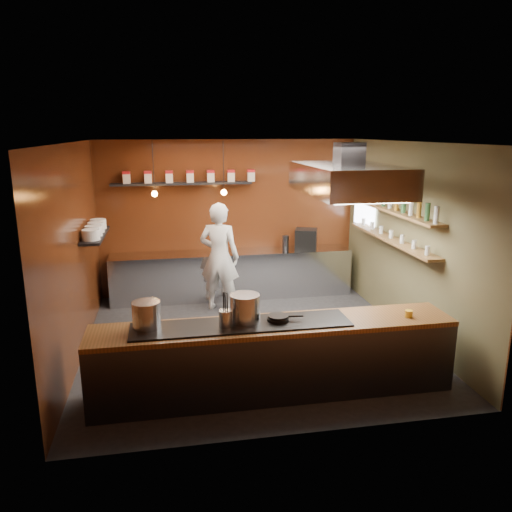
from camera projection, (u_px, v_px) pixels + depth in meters
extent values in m
plane|color=black|center=(252.00, 341.00, 7.72)|extent=(5.00, 5.00, 0.00)
plane|color=#3E160B|center=(230.00, 218.00, 9.74)|extent=(5.00, 0.00, 5.00)
plane|color=#3E160B|center=(74.00, 254.00, 6.92)|extent=(0.00, 5.00, 5.00)
plane|color=brown|center=(409.00, 240.00, 7.79)|extent=(0.00, 5.00, 5.00)
plane|color=silver|center=(251.00, 142.00, 6.99)|extent=(5.00, 5.00, 0.00)
plane|color=white|center=(365.00, 200.00, 9.30)|extent=(0.00, 1.00, 1.00)
cube|color=silver|center=(233.00, 274.00, 9.68)|extent=(4.60, 0.65, 0.90)
cube|color=#38383D|center=(274.00, 361.00, 6.09)|extent=(4.40, 0.70, 0.86)
cube|color=brown|center=(275.00, 325.00, 5.98)|extent=(4.40, 0.72, 0.06)
cube|color=black|center=(242.00, 325.00, 5.90)|extent=(2.60, 0.55, 0.02)
cube|color=black|center=(182.00, 184.00, 9.27)|extent=(2.60, 0.26, 0.04)
cube|color=black|center=(95.00, 235.00, 7.88)|extent=(0.30, 1.40, 0.04)
cube|color=brown|center=(393.00, 211.00, 7.95)|extent=(0.26, 2.80, 0.04)
cube|color=brown|center=(391.00, 239.00, 8.06)|extent=(0.26, 2.80, 0.04)
cube|color=#38383D|center=(349.00, 154.00, 6.87)|extent=(0.35, 0.35, 0.30)
cube|color=silver|center=(348.00, 179.00, 6.95)|extent=(1.20, 2.00, 0.40)
cube|color=white|center=(347.00, 194.00, 7.01)|extent=(1.00, 1.80, 0.02)
cylinder|color=black|center=(153.00, 167.00, 8.47)|extent=(0.01, 0.01, 0.90)
sphere|color=orange|center=(155.00, 194.00, 8.58)|extent=(0.10, 0.10, 0.10)
cylinder|color=black|center=(223.00, 167.00, 8.68)|extent=(0.01, 0.01, 0.90)
sphere|color=orange|center=(224.00, 192.00, 8.79)|extent=(0.10, 0.10, 0.10)
cube|color=beige|center=(127.00, 179.00, 9.07)|extent=(0.13, 0.13, 0.17)
cube|color=#A41418|center=(126.00, 173.00, 9.05)|extent=(0.13, 0.13, 0.05)
cube|color=beige|center=(148.00, 178.00, 9.14)|extent=(0.13, 0.13, 0.17)
cube|color=#A41418|center=(148.00, 172.00, 9.11)|extent=(0.13, 0.13, 0.05)
cube|color=beige|center=(169.00, 178.00, 9.21)|extent=(0.13, 0.13, 0.17)
cube|color=#A41418|center=(169.00, 172.00, 9.18)|extent=(0.13, 0.13, 0.05)
cube|color=beige|center=(190.00, 178.00, 9.28)|extent=(0.13, 0.13, 0.17)
cube|color=#A41418|center=(190.00, 172.00, 9.25)|extent=(0.14, 0.13, 0.05)
cube|color=beige|center=(211.00, 177.00, 9.34)|extent=(0.13, 0.13, 0.17)
cube|color=#A41418|center=(211.00, 172.00, 9.32)|extent=(0.14, 0.13, 0.05)
cube|color=beige|center=(231.00, 177.00, 9.41)|extent=(0.13, 0.13, 0.17)
cube|color=#A41418|center=(231.00, 171.00, 9.38)|extent=(0.14, 0.13, 0.05)
cube|color=beige|center=(251.00, 177.00, 9.48)|extent=(0.13, 0.13, 0.17)
cube|color=#A41418|center=(251.00, 171.00, 9.45)|extent=(0.14, 0.13, 0.05)
cylinder|color=white|center=(91.00, 235.00, 7.43)|extent=(0.26, 0.26, 0.16)
cylinder|color=white|center=(93.00, 231.00, 7.72)|extent=(0.26, 0.26, 0.16)
cylinder|color=white|center=(96.00, 227.00, 8.00)|extent=(0.26, 0.26, 0.16)
cylinder|color=white|center=(98.00, 224.00, 8.29)|extent=(0.26, 0.26, 0.16)
cylinder|color=silver|center=(436.00, 215.00, 6.67)|extent=(0.06, 0.06, 0.24)
cylinder|color=#2D5933|center=(427.00, 212.00, 6.90)|extent=(0.06, 0.06, 0.24)
cylinder|color=#8C601E|center=(419.00, 210.00, 7.12)|extent=(0.06, 0.06, 0.24)
cylinder|color=silver|center=(411.00, 207.00, 7.35)|extent=(0.06, 0.06, 0.24)
cylinder|color=#2D5933|center=(404.00, 205.00, 7.57)|extent=(0.06, 0.06, 0.24)
cylinder|color=#8C601E|center=(397.00, 203.00, 7.80)|extent=(0.06, 0.06, 0.24)
cylinder|color=silver|center=(390.00, 201.00, 8.02)|extent=(0.06, 0.06, 0.24)
cylinder|color=#2D5933|center=(384.00, 199.00, 8.25)|extent=(0.06, 0.06, 0.24)
cylinder|color=#8C601E|center=(378.00, 197.00, 8.47)|extent=(0.06, 0.06, 0.24)
cylinder|color=silver|center=(372.00, 195.00, 8.70)|extent=(0.06, 0.06, 0.24)
cylinder|color=#2D5933|center=(367.00, 194.00, 8.93)|extent=(0.06, 0.06, 0.24)
cylinder|color=#8C601E|center=(362.00, 192.00, 9.15)|extent=(0.06, 0.06, 0.24)
cylinder|color=silver|center=(427.00, 251.00, 6.94)|extent=(0.07, 0.07, 0.13)
cylinder|color=silver|center=(414.00, 245.00, 7.31)|extent=(0.07, 0.07, 0.13)
cylinder|color=silver|center=(402.00, 239.00, 7.67)|extent=(0.07, 0.07, 0.13)
cylinder|color=silver|center=(391.00, 234.00, 8.04)|extent=(0.07, 0.07, 0.13)
cylinder|color=silver|center=(381.00, 230.00, 8.41)|extent=(0.07, 0.07, 0.13)
cylinder|color=silver|center=(372.00, 226.00, 8.77)|extent=(0.07, 0.07, 0.13)
cylinder|color=silver|center=(364.00, 222.00, 9.14)|extent=(0.07, 0.07, 0.13)
cylinder|color=#B5B7BC|center=(146.00, 315.00, 5.74)|extent=(0.41, 0.41, 0.32)
cylinder|color=#B4B6BB|center=(245.00, 308.00, 5.92)|extent=(0.39, 0.39, 0.34)
cylinder|color=#B7BABF|center=(226.00, 319.00, 5.78)|extent=(0.20, 0.20, 0.20)
cylinder|color=black|center=(278.00, 319.00, 5.99)|extent=(0.27, 0.27, 0.03)
cylinder|color=black|center=(278.00, 317.00, 5.98)|extent=(0.25, 0.25, 0.03)
cylinder|color=black|center=(296.00, 316.00, 6.00)|extent=(0.18, 0.04, 0.02)
cylinder|color=gold|center=(409.00, 314.00, 6.16)|extent=(0.11, 0.11, 0.08)
cube|color=black|center=(306.00, 239.00, 9.70)|extent=(0.51, 0.50, 0.41)
imported|color=silver|center=(219.00, 257.00, 8.86)|extent=(0.84, 0.70, 1.95)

